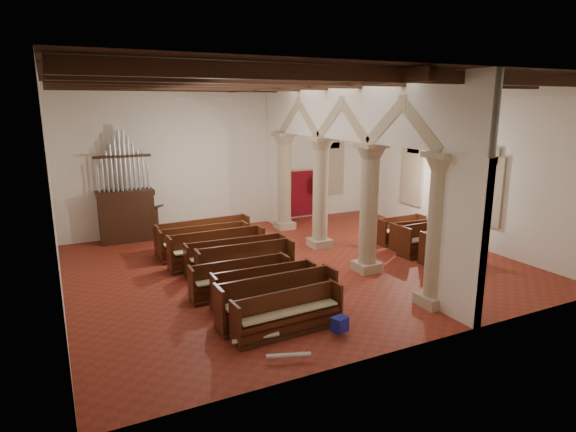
{
  "coord_description": "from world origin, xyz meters",
  "views": [
    {
      "loc": [
        -6.96,
        -13.46,
        5.25
      ],
      "look_at": [
        -0.02,
        0.5,
        1.58
      ],
      "focal_mm": 30.0,
      "sensor_mm": 36.0,
      "label": 1
    }
  ],
  "objects_px": {
    "lectern": "(155,224)",
    "processional_banner": "(318,202)",
    "pipe_organ": "(126,207)",
    "nave_pew_0": "(288,319)",
    "aisle_pew_0": "(448,251)"
  },
  "relations": [
    {
      "from": "pipe_organ",
      "to": "nave_pew_0",
      "type": "distance_m",
      "value": 9.96
    },
    {
      "from": "pipe_organ",
      "to": "aisle_pew_0",
      "type": "xyz_separation_m",
      "value": [
        9.28,
        -7.46,
        -0.99
      ]
    },
    {
      "from": "pipe_organ",
      "to": "lectern",
      "type": "xyz_separation_m",
      "value": [
        1.03,
        -0.01,
        -0.81
      ]
    },
    {
      "from": "nave_pew_0",
      "to": "pipe_organ",
      "type": "bearing_deg",
      "value": 99.88
    },
    {
      "from": "nave_pew_0",
      "to": "processional_banner",
      "type": "bearing_deg",
      "value": 53.81
    },
    {
      "from": "lectern",
      "to": "processional_banner",
      "type": "bearing_deg",
      "value": -24.7
    },
    {
      "from": "aisle_pew_0",
      "to": "pipe_organ",
      "type": "bearing_deg",
      "value": 140.55
    },
    {
      "from": "lectern",
      "to": "processional_banner",
      "type": "distance_m",
      "value": 7.52
    },
    {
      "from": "pipe_organ",
      "to": "nave_pew_0",
      "type": "height_order",
      "value": "pipe_organ"
    },
    {
      "from": "processional_banner",
      "to": "aisle_pew_0",
      "type": "relative_size",
      "value": 1.04
    },
    {
      "from": "nave_pew_0",
      "to": "aisle_pew_0",
      "type": "xyz_separation_m",
      "value": [
        7.11,
        2.2,
        0.05
      ]
    },
    {
      "from": "lectern",
      "to": "aisle_pew_0",
      "type": "xyz_separation_m",
      "value": [
        8.25,
        -7.45,
        -0.19
      ]
    },
    {
      "from": "processional_banner",
      "to": "nave_pew_0",
      "type": "bearing_deg",
      "value": -117.19
    },
    {
      "from": "pipe_organ",
      "to": "processional_banner",
      "type": "relative_size",
      "value": 2.12
    },
    {
      "from": "processional_banner",
      "to": "nave_pew_0",
      "type": "distance_m",
      "value": 11.58
    }
  ]
}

